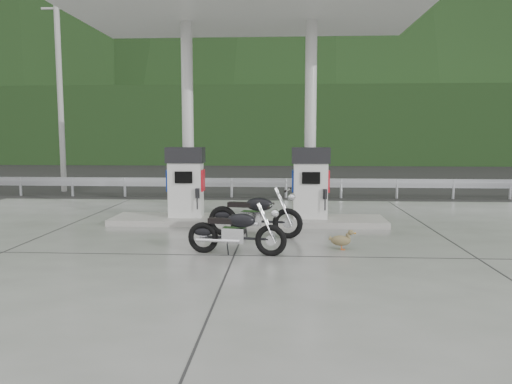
# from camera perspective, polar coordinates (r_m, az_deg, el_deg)

# --- Properties ---
(ground) EXTENTS (160.00, 160.00, 0.00)m
(ground) POSITION_cam_1_polar(r_m,az_deg,el_deg) (10.45, -1.97, -6.07)
(ground) COLOR black
(ground) RESTS_ON ground
(forecourt_apron) EXTENTS (18.00, 14.00, 0.02)m
(forecourt_apron) POSITION_cam_1_polar(r_m,az_deg,el_deg) (10.45, -1.97, -6.01)
(forecourt_apron) COLOR slate
(forecourt_apron) RESTS_ON ground
(pump_island) EXTENTS (7.00, 1.40, 0.15)m
(pump_island) POSITION_cam_1_polar(r_m,az_deg,el_deg) (12.88, -0.95, -3.24)
(pump_island) COLOR gray
(pump_island) RESTS_ON forecourt_apron
(gas_pump_left) EXTENTS (0.95, 0.55, 1.80)m
(gas_pump_left) POSITION_cam_1_polar(r_m,az_deg,el_deg) (12.97, -8.03, 1.11)
(gas_pump_left) COLOR silver
(gas_pump_left) RESTS_ON pump_island
(gas_pump_right) EXTENTS (0.95, 0.55, 1.80)m
(gas_pump_right) POSITION_cam_1_polar(r_m,az_deg,el_deg) (12.73, 6.24, 1.04)
(gas_pump_right) COLOR silver
(gas_pump_right) RESTS_ON pump_island
(canopy_column_left) EXTENTS (0.30, 0.30, 5.00)m
(canopy_column_left) POSITION_cam_1_polar(r_m,az_deg,el_deg) (13.31, -7.80, 8.15)
(canopy_column_left) COLOR silver
(canopy_column_left) RESTS_ON pump_island
(canopy_column_right) EXTENTS (0.30, 0.30, 5.00)m
(canopy_column_right) POSITION_cam_1_polar(r_m,az_deg,el_deg) (13.08, 6.24, 8.20)
(canopy_column_right) COLOR silver
(canopy_column_right) RESTS_ON pump_island
(canopy_roof) EXTENTS (8.50, 5.00, 0.40)m
(canopy_roof) POSITION_cam_1_polar(r_m,az_deg,el_deg) (13.06, -1.00, 20.21)
(canopy_roof) COLOR white
(canopy_roof) RESTS_ON canopy_column_left
(guardrail) EXTENTS (26.00, 0.16, 1.42)m
(guardrail) POSITION_cam_1_polar(r_m,az_deg,el_deg) (18.25, 0.32, 1.59)
(guardrail) COLOR #AEB1B7
(guardrail) RESTS_ON ground
(road) EXTENTS (60.00, 7.00, 0.01)m
(road) POSITION_cam_1_polar(r_m,az_deg,el_deg) (21.80, 0.79, 0.53)
(road) COLOR black
(road) RESTS_ON ground
(utility_pole_a) EXTENTS (0.22, 0.22, 8.00)m
(utility_pole_a) POSITION_cam_1_polar(r_m,az_deg,el_deg) (21.66, -21.49, 10.63)
(utility_pole_a) COLOR gray
(utility_pole_a) RESTS_ON ground
(utility_pole_b) EXTENTS (0.22, 0.22, 8.00)m
(utility_pole_b) POSITION_cam_1_polar(r_m,az_deg,el_deg) (19.76, 6.47, 11.48)
(utility_pole_b) COLOR gray
(utility_pole_b) RESTS_ON ground
(tree_band) EXTENTS (80.00, 6.00, 6.00)m
(tree_band) POSITION_cam_1_polar(r_m,az_deg,el_deg) (40.17, 1.95, 7.54)
(tree_band) COLOR black
(tree_band) RESTS_ON ground
(forested_hills) EXTENTS (100.00, 40.00, 140.00)m
(forested_hills) POSITION_cam_1_polar(r_m,az_deg,el_deg) (70.20, 2.52, 4.65)
(forested_hills) COLOR black
(forested_hills) RESTS_ON ground
(motorcycle_left) EXTENTS (1.86, 0.83, 0.85)m
(motorcycle_left) POSITION_cam_1_polar(r_m,az_deg,el_deg) (9.49, -2.25, -4.60)
(motorcycle_left) COLOR black
(motorcycle_left) RESTS_ON forecourt_apron
(motorcycle_right) EXTENTS (2.10, 0.99, 0.95)m
(motorcycle_right) POSITION_cam_1_polar(r_m,az_deg,el_deg) (11.11, -0.15, -2.70)
(motorcycle_right) COLOR black
(motorcycle_right) RESTS_ON forecourt_apron
(duck) EXTENTS (0.50, 0.20, 0.35)m
(duck) POSITION_cam_1_polar(r_m,az_deg,el_deg) (10.07, 9.66, -5.52)
(duck) COLOR brown
(duck) RESTS_ON forecourt_apron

